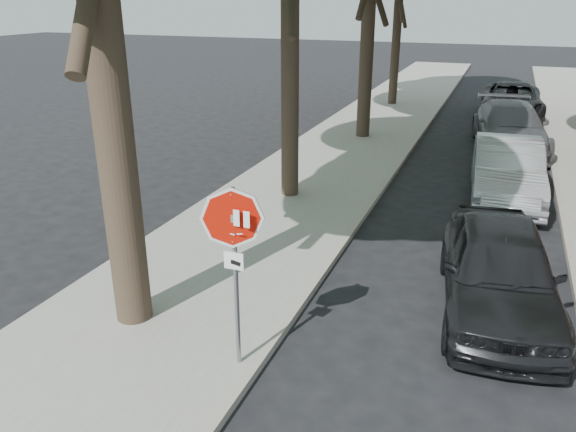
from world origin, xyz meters
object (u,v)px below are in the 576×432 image
Objects in this scene: car_a at (499,270)px; car_c at (510,127)px; stop_sign at (234,245)px; car_d at (512,101)px; car_b at (507,170)px.

car_c is (0.00, 11.26, 0.02)m from car_a.
stop_sign is 14.70m from car_c.
stop_sign is at bearing -144.72° from car_a.
stop_sign is 20.22m from car_d.
stop_sign is 0.56× the size of car_b.
car_c is 1.01× the size of car_d.
car_c reaches higher than car_a.
car_b is 5.30m from car_c.
car_a is (3.30, 3.01, -1.19)m from stop_sign.
stop_sign reaches higher than car_a.
car_d is at bearing 82.89° from car_a.
car_b is at bearing 82.89° from car_a.
stop_sign is at bearing -114.03° from car_b.
stop_sign is 4.62m from car_a.
stop_sign is 0.49× the size of car_d.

